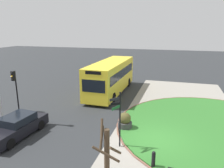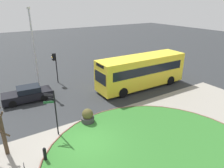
{
  "view_description": "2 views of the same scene",
  "coord_description": "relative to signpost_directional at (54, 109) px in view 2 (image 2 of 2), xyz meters",
  "views": [
    {
      "loc": [
        -12.37,
        -0.85,
        6.76
      ],
      "look_at": [
        5.43,
        4.45,
        1.97
      ],
      "focal_mm": 34.7,
      "sensor_mm": 36.0,
      "label": 1
    },
    {
      "loc": [
        -4.55,
        -10.23,
        8.62
      ],
      "look_at": [
        4.81,
        4.63,
        1.59
      ],
      "focal_mm": 33.13,
      "sensor_mm": 36.0,
      "label": 2
    }
  ],
  "objects": [
    {
      "name": "ground",
      "position": [
        1.36,
        -2.04,
        -1.97
      ],
      "size": [
        120.0,
        120.0,
        0.0
      ],
      "primitive_type": "plane",
      "color": "#282B2D"
    },
    {
      "name": "sidewalk_paving",
      "position": [
        1.36,
        -3.61,
        -1.96
      ],
      "size": [
        32.0,
        8.85,
        0.02
      ],
      "primitive_type": "cube",
      "color": "gray",
      "rests_on": "ground"
    },
    {
      "name": "grass_island",
      "position": [
        4.15,
        -5.93,
        -1.92
      ],
      "size": [
        13.59,
        13.59,
        0.1
      ],
      "primitive_type": "cylinder",
      "color": "#2D6B28",
      "rests_on": "ground"
    },
    {
      "name": "grass_kerb_ring",
      "position": [
        4.15,
        -5.93,
        -1.91
      ],
      "size": [
        13.9,
        13.9,
        0.11
      ],
      "primitive_type": "torus",
      "color": "brown",
      "rests_on": "ground"
    },
    {
      "name": "signpost_directional",
      "position": [
        0.0,
        0.0,
        0.0
      ],
      "size": [
        0.72,
        0.53,
        3.36
      ],
      "color": "black",
      "rests_on": "ground"
    },
    {
      "name": "bollard_foreground",
      "position": [
        -1.39,
        -2.16,
        -1.5
      ],
      "size": [
        0.19,
        0.19,
        0.91
      ],
      "color": "black",
      "rests_on": "ground"
    },
    {
      "name": "bus_yellow",
      "position": [
        10.5,
        3.64,
        -0.17
      ],
      "size": [
        9.94,
        2.78,
        3.36
      ],
      "rotation": [
        0.0,
        0.0,
        3.13
      ],
      "color": "yellow",
      "rests_on": "ground"
    },
    {
      "name": "car_far_lane",
      "position": [
        -0.54,
        6.61,
        -1.32
      ],
      "size": [
        4.44,
        2.01,
        1.37
      ],
      "rotation": [
        0.0,
        0.0,
        3.07
      ],
      "color": "black",
      "rests_on": "ground"
    },
    {
      "name": "traffic_light_far",
      "position": [
        3.17,
        9.68,
        0.54
      ],
      "size": [
        0.49,
        0.27,
        3.4
      ],
      "rotation": [
        0.0,
        0.0,
        3.1
      ],
      "color": "black",
      "rests_on": "ground"
    },
    {
      "name": "lamppost_tall",
      "position": [
        1.16,
        9.45,
        2.41
      ],
      "size": [
        0.32,
        0.32,
        8.17
      ],
      "color": "#B7B7BC",
      "rests_on": "ground"
    },
    {
      "name": "planter_near_signpost",
      "position": [
        2.48,
        0.2,
        -1.45
      ],
      "size": [
        0.98,
        0.98,
        1.17
      ],
      "color": "#383838",
      "rests_on": "ground"
    },
    {
      "name": "street_tree_bare",
      "position": [
        -3.24,
        -0.34,
        -0.44
      ],
      "size": [
        1.07,
        1.13,
        3.1
      ],
      "color": "#423323",
      "rests_on": "ground"
    }
  ]
}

